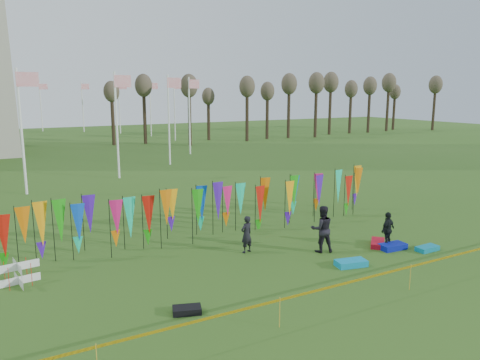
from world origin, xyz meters
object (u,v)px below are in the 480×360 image
kite_bag_blue (393,246)px  person_mid (322,229)px  person_left (247,234)px  box_kite (18,274)px  kite_bag_black (187,310)px  kite_bag_red (378,243)px  kite_bag_turquoise (351,263)px  kite_bag_teal (427,248)px  person_right (388,230)px

kite_bag_blue → person_mid: bearing=156.6°
person_left → person_mid: (2.77, -1.43, 0.20)m
box_kite → kite_bag_black: 6.41m
person_mid → kite_bag_red: 2.81m
box_kite → kite_bag_red: size_ratio=0.68×
person_left → kite_bag_turquoise: 4.32m
kite_bag_turquoise → kite_bag_blue: size_ratio=1.02×
kite_bag_teal → person_mid: bearing=152.4°
box_kite → kite_bag_teal: (15.25, -4.44, -0.31)m
box_kite → person_right: bearing=-13.1°
person_mid → kite_bag_blue: (2.83, -1.23, -0.86)m
kite_bag_blue → kite_bag_teal: size_ratio=1.13×
kite_bag_red → kite_bag_blue: bearing=-70.9°
person_right → kite_bag_red: (-0.21, 0.32, -0.66)m
box_kite → person_left: 8.58m
kite_bag_turquoise → kite_bag_black: (-6.98, -0.54, -0.02)m
box_kite → person_mid: 11.55m
kite_bag_black → kite_bag_turquoise: bearing=4.5°
person_left → kite_bag_teal: size_ratio=1.53×
person_left → kite_bag_red: size_ratio=1.30×
kite_bag_blue → kite_bag_red: (-0.22, 0.63, -0.01)m
kite_bag_turquoise → kite_bag_blue: 2.95m
person_right → kite_bag_black: person_right is taller
kite_bag_turquoise → kite_bag_red: 2.94m
person_left → kite_bag_turquoise: size_ratio=1.32×
kite_bag_teal → kite_bag_turquoise: bearing=176.9°
kite_bag_red → box_kite: bearing=168.0°
person_mid → kite_bag_black: 7.48m
kite_bag_red → kite_bag_black: bearing=-169.4°
kite_bag_turquoise → kite_bag_red: (2.66, 1.26, -0.01)m
box_kite → person_left: bearing=-6.3°
person_right → kite_bag_teal: person_right is taller
person_left → kite_bag_red: person_left is taller
person_right → kite_bag_teal: size_ratio=1.52×
box_kite → kite_bag_teal: box_kite is taller
kite_bag_black → person_mid: bearing=18.8°
box_kite → kite_bag_teal: size_ratio=0.80×
person_left → kite_bag_blue: person_left is taller
kite_bag_black → person_left: bearing=42.0°
person_mid → kite_bag_blue: 3.20m
box_kite → person_mid: (11.29, -2.37, 0.57)m
box_kite → person_mid: size_ratio=0.41×
kite_bag_red → kite_bag_teal: 2.00m
kite_bag_teal → kite_bag_blue: bearing=143.1°
person_left → person_right: person_left is taller
person_mid → kite_bag_black: size_ratio=2.29×
person_mid → kite_bag_black: person_mid is taller
kite_bag_turquoise → kite_bag_red: kite_bag_turquoise is taller
box_kite → person_right: person_right is taller
kite_bag_turquoise → kite_bag_teal: size_ratio=1.16×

